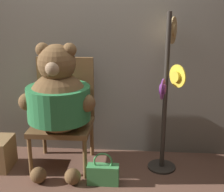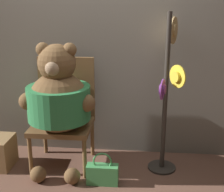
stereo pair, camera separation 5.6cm
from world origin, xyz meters
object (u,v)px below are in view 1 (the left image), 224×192
(hat_display_rack, at_px, (167,96))
(handbag_on_ground, at_px, (103,174))
(chair, at_px, (64,111))
(teddy_bear, at_px, (58,99))

(hat_display_rack, bearing_deg, handbag_on_ground, -150.62)
(hat_display_rack, height_order, handbag_on_ground, hat_display_rack)
(hat_display_rack, xyz_separation_m, handbag_on_ground, (-0.58, -0.33, -0.66))
(chair, bearing_deg, handbag_on_ground, -43.48)
(chair, relative_size, hat_display_rack, 0.70)
(chair, xyz_separation_m, teddy_bear, (0.00, -0.19, 0.19))
(teddy_bear, height_order, hat_display_rack, hat_display_rack)
(hat_display_rack, bearing_deg, teddy_bear, -174.50)
(teddy_bear, relative_size, hat_display_rack, 0.82)
(chair, distance_m, handbag_on_ground, 0.76)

